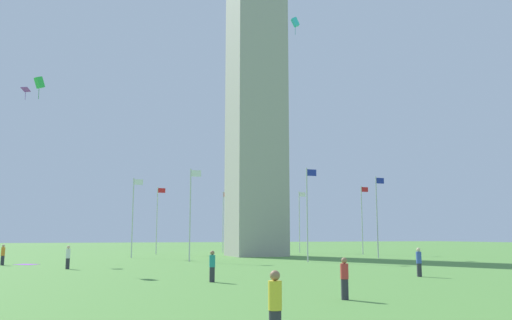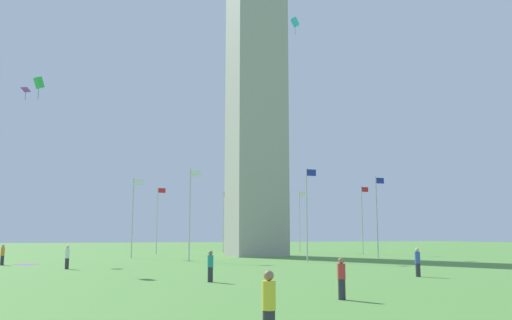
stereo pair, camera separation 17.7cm
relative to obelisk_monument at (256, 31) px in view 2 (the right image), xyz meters
name	(u,v)px [view 2 (the right image)]	position (x,y,z in m)	size (l,w,h in m)	color
ground_plane	(256,256)	(0.00, 0.00, -28.85)	(260.00, 260.00, 0.00)	#548C3D
obelisk_monument	(256,31)	(0.00, 0.00, 0.00)	(6.35, 6.35, 57.70)	#A8A399
flagpole_n	(362,217)	(14.97, 0.00, -23.93)	(1.12, 0.14, 9.05)	silver
flagpole_ne	(300,219)	(10.60, 10.55, -23.93)	(1.12, 0.14, 9.05)	silver
flagpole_e	(224,219)	(0.05, 14.92, -23.93)	(1.12, 0.14, 9.05)	silver
flagpole_se	(157,217)	(-10.50, 10.55, -23.93)	(1.12, 0.14, 9.05)	silver
flagpole_s	(133,214)	(-14.87, 0.00, -23.93)	(1.12, 0.14, 9.05)	silver
flagpole_sw	(190,210)	(-10.50, -10.55, -23.93)	(1.12, 0.14, 9.05)	silver
flagpole_w	(307,210)	(0.05, -14.92, -23.93)	(1.12, 0.14, 9.05)	silver
flagpole_nw	(377,213)	(10.60, -10.55, -23.93)	(1.12, 0.14, 9.05)	silver
person_orange_shirt	(3,255)	(-26.83, -11.61, -27.98)	(0.32, 0.32, 1.75)	#2D2D38
person_red_shirt	(342,279)	(-11.18, -42.38, -28.04)	(0.32, 0.32, 1.64)	#2D2D38
person_yellow_shirt	(269,308)	(-16.95, -49.56, -28.00)	(0.32, 0.32, 1.70)	#2D2D38
person_blue_shirt	(418,262)	(-1.22, -33.67, -27.98)	(0.32, 0.32, 1.75)	#2D2D38
person_teal_shirt	(210,266)	(-14.14, -33.07, -28.02)	(0.32, 0.32, 1.68)	#2D2D38
person_white_shirt	(67,257)	(-21.59, -18.79, -27.98)	(0.32, 0.32, 1.75)	#2D2D38
kite_cyan_box	(295,22)	(1.38, -9.48, -2.45)	(0.96, 0.65, 2.06)	#33C6D1
kite_green_box	(39,83)	(-24.59, -14.59, -13.53)	(0.95, 0.86, 1.95)	green
kite_purple_diamond	(26,90)	(-26.80, -1.31, -10.82)	(1.08, 1.06, 1.31)	purple
picnic_blanket_near_first_person	(26,264)	(-24.97, -10.93, -28.85)	(1.80, 1.40, 0.01)	purple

